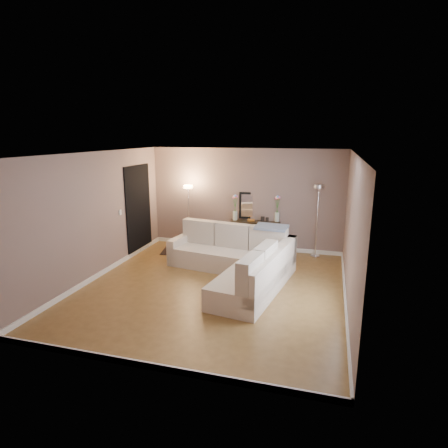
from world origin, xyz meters
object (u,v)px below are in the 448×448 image
(sectional_sofa, at_px, (238,260))
(console_table, at_px, (252,234))
(floor_lamp_unlit, at_px, (318,206))
(floor_lamp_lit, at_px, (188,204))

(sectional_sofa, relative_size, console_table, 2.35)
(console_table, distance_m, floor_lamp_unlit, 1.80)
(sectional_sofa, relative_size, floor_lamp_lit, 1.83)
(sectional_sofa, bearing_deg, floor_lamp_unlit, 50.23)
(sectional_sofa, bearing_deg, floor_lamp_lit, 135.94)
(console_table, xyz_separation_m, floor_lamp_unlit, (1.60, -0.11, 0.82))
(sectional_sofa, distance_m, floor_lamp_unlit, 2.52)
(console_table, distance_m, floor_lamp_lit, 1.83)
(sectional_sofa, relative_size, floor_lamp_unlit, 1.71)
(floor_lamp_lit, relative_size, floor_lamp_unlit, 0.93)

